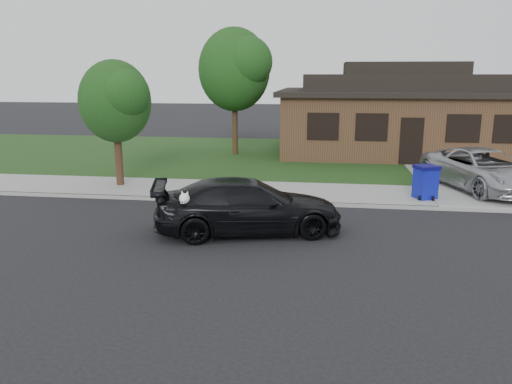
# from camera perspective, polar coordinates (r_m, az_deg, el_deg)

# --- Properties ---
(ground) EXTENTS (120.00, 120.00, 0.00)m
(ground) POSITION_cam_1_polar(r_m,az_deg,el_deg) (13.01, 7.03, -5.54)
(ground) COLOR black
(ground) RESTS_ON ground
(sidewalk) EXTENTS (60.00, 3.00, 0.12)m
(sidewalk) POSITION_cam_1_polar(r_m,az_deg,el_deg) (17.80, 7.33, -0.18)
(sidewalk) COLOR gray
(sidewalk) RESTS_ON ground
(curb) EXTENTS (60.00, 0.12, 0.12)m
(curb) POSITION_cam_1_polar(r_m,az_deg,el_deg) (16.34, 7.26, -1.39)
(curb) COLOR gray
(curb) RESTS_ON ground
(lawn) EXTENTS (60.00, 13.00, 0.13)m
(lawn) POSITION_cam_1_polar(r_m,az_deg,el_deg) (25.65, 7.57, 3.97)
(lawn) COLOR #193814
(lawn) RESTS_ON ground
(driveway) EXTENTS (4.50, 13.00, 0.14)m
(driveway) POSITION_cam_1_polar(r_m,az_deg,el_deg) (23.44, 22.34, 2.21)
(driveway) COLOR gray
(driveway) RESTS_ON ground
(sedan) EXTENTS (5.37, 3.25, 1.46)m
(sedan) POSITION_cam_1_polar(r_m,az_deg,el_deg) (13.39, -0.93, -1.62)
(sedan) COLOR black
(sedan) RESTS_ON ground
(minivan) EXTENTS (3.99, 5.69, 1.44)m
(minivan) POSITION_cam_1_polar(r_m,az_deg,el_deg) (19.60, 24.48, 2.36)
(minivan) COLOR #A4A7AB
(minivan) RESTS_ON driveway
(recycling_bin) EXTENTS (0.88, 0.88, 1.12)m
(recycling_bin) POSITION_cam_1_polar(r_m,az_deg,el_deg) (17.55, 18.81, 1.11)
(recycling_bin) COLOR #0E169E
(recycling_bin) RESTS_ON sidewalk
(house) EXTENTS (12.60, 8.60, 4.65)m
(house) POSITION_cam_1_polar(r_m,az_deg,el_deg) (27.66, 16.15, 8.56)
(house) COLOR #422B1C
(house) RESTS_ON ground
(tree_0) EXTENTS (3.78, 3.60, 6.34)m
(tree_0) POSITION_cam_1_polar(r_m,az_deg,el_deg) (25.58, -2.17, 13.98)
(tree_0) COLOR #332114
(tree_0) RESTS_ON ground
(tree_2) EXTENTS (2.73, 2.60, 4.59)m
(tree_2) POSITION_cam_1_polar(r_m,az_deg,el_deg) (18.99, -15.59, 10.08)
(tree_2) COLOR #332114
(tree_2) RESTS_ON ground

